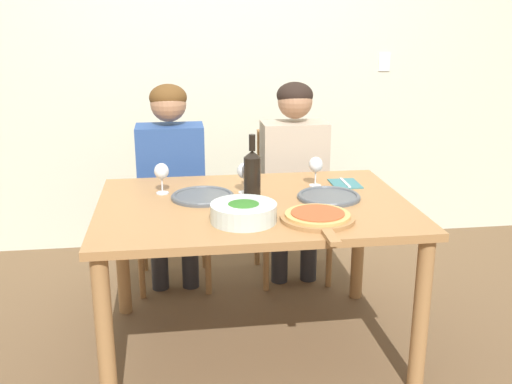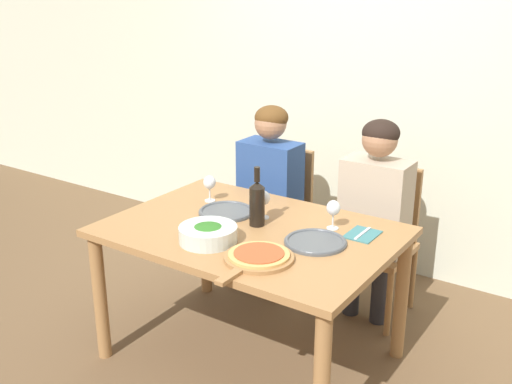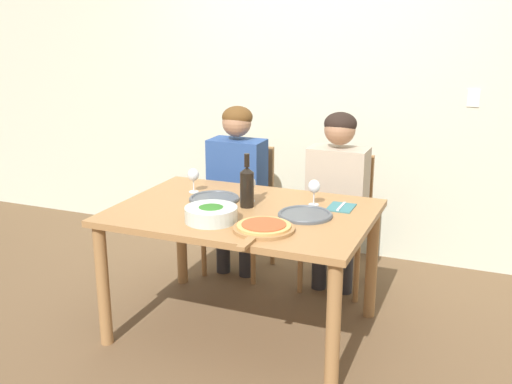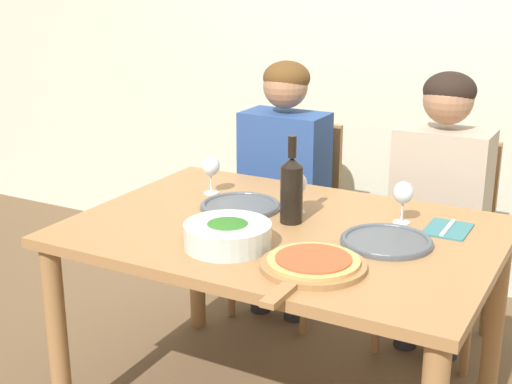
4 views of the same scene
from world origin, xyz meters
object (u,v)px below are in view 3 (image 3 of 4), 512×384
at_px(chair_right, 340,217).
at_px(dinner_plate_left, 214,198).
at_px(chair_left, 243,205).
at_px(person_woman, 236,176).
at_px(wine_glass_right, 314,188).
at_px(wine_glass_centre, 250,184).
at_px(wine_bottle, 247,186).
at_px(broccoli_bowl, 211,214).
at_px(wine_glass_left, 193,176).
at_px(person_man, 337,186).
at_px(fork_on_napkin, 341,207).
at_px(pizza_on_board, 263,228).
at_px(dinner_plate_right, 305,215).

bearing_deg(chair_right, dinner_plate_left, -127.01).
distance_m(chair_left, person_woman, 0.27).
xyz_separation_m(wine_glass_right, wine_glass_centre, (-0.37, -0.07, 0.00)).
bearing_deg(dinner_plate_left, wine_bottle, -11.63).
bearing_deg(wine_bottle, person_woman, 118.36).
distance_m(broccoli_bowl, wine_glass_left, 0.57).
relative_size(person_woman, person_man, 1.00).
distance_m(wine_glass_centre, fork_on_napkin, 0.54).
distance_m(person_woman, wine_glass_centre, 0.70).
height_order(chair_left, chair_right, same).
bearing_deg(wine_glass_centre, person_man, 58.38).
distance_m(wine_glass_right, wine_glass_centre, 0.37).
relative_size(chair_left, pizza_on_board, 1.96).
bearing_deg(chair_left, chair_right, 0.00).
relative_size(chair_right, pizza_on_board, 1.96).
bearing_deg(wine_glass_right, person_man, 90.02).
bearing_deg(wine_glass_left, wine_glass_centre, -6.80).
height_order(chair_right, wine_bottle, wine_bottle).
distance_m(chair_left, person_man, 0.77).
bearing_deg(person_woman, wine_bottle, -61.64).
xyz_separation_m(chair_left, pizza_on_board, (0.61, -1.15, 0.28)).
xyz_separation_m(dinner_plate_right, wine_glass_left, (-0.78, 0.18, 0.10)).
height_order(person_woman, wine_bottle, person_woman).
bearing_deg(wine_glass_centre, person_woman, 120.57).
xyz_separation_m(person_woman, pizza_on_board, (0.61, -1.04, 0.04)).
relative_size(person_woman, fork_on_napkin, 6.68).
bearing_deg(fork_on_napkin, chair_right, 104.25).
bearing_deg(dinner_plate_left, wine_glass_right, 12.15).
bearing_deg(wine_glass_centre, wine_bottle, -77.05).
height_order(wine_glass_left, fork_on_napkin, wine_glass_left).
bearing_deg(broccoli_bowl, fork_on_napkin, 39.97).
xyz_separation_m(broccoli_bowl, wine_glass_centre, (0.05, 0.40, 0.06)).
xyz_separation_m(wine_glass_right, fork_on_napkin, (0.16, 0.01, -0.10)).
relative_size(wine_bottle, dinner_plate_right, 1.04).
bearing_deg(fork_on_napkin, chair_left, 144.59).
bearing_deg(dinner_plate_left, chair_left, 101.01).
relative_size(wine_bottle, wine_glass_centre, 2.04).
bearing_deg(broccoli_bowl, dinner_plate_right, 31.35).
bearing_deg(chair_left, person_woman, -90.00).
bearing_deg(chair_right, wine_glass_left, -139.03).
xyz_separation_m(wine_bottle, dinner_plate_left, (-0.23, 0.05, -0.11)).
relative_size(dinner_plate_left, wine_glass_centre, 1.97).
bearing_deg(chair_left, wine_glass_centre, -63.53).
bearing_deg(wine_glass_centre, fork_on_napkin, 9.00).
distance_m(dinner_plate_left, wine_glass_left, 0.23).
distance_m(broccoli_bowl, wine_glass_centre, 0.41).
height_order(person_woman, dinner_plate_left, person_woman).
bearing_deg(chair_right, chair_left, 180.00).
bearing_deg(broccoli_bowl, person_woman, 106.77).
height_order(dinner_plate_right, wine_glass_right, wine_glass_right).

